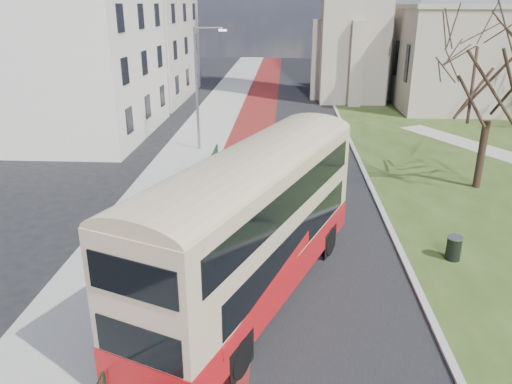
# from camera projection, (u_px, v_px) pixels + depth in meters

# --- Properties ---
(ground) EXTENTS (160.00, 160.00, 0.00)m
(ground) POSITION_uv_depth(u_px,v_px,m) (243.00, 297.00, 17.13)
(ground) COLOR black
(ground) RESTS_ON ground
(road_carriageway) EXTENTS (9.00, 120.00, 0.01)m
(road_carriageway) POSITION_uv_depth(u_px,v_px,m) (287.00, 144.00, 35.72)
(road_carriageway) COLOR black
(road_carriageway) RESTS_ON ground
(bus_lane) EXTENTS (3.40, 120.00, 0.01)m
(bus_lane) POSITION_uv_depth(u_px,v_px,m) (249.00, 144.00, 35.87)
(bus_lane) COLOR #591414
(bus_lane) RESTS_ON ground
(pavement_west) EXTENTS (4.00, 120.00, 0.12)m
(pavement_west) POSITION_uv_depth(u_px,v_px,m) (197.00, 142.00, 36.06)
(pavement_west) COLOR gray
(pavement_west) RESTS_ON ground
(kerb_west) EXTENTS (0.25, 120.00, 0.13)m
(kerb_west) POSITION_uv_depth(u_px,v_px,m) (224.00, 142.00, 35.94)
(kerb_west) COLOR #999993
(kerb_west) RESTS_ON ground
(kerb_east) EXTENTS (0.25, 80.00, 0.13)m
(kerb_east) POSITION_uv_depth(u_px,v_px,m) (348.00, 137.00, 37.31)
(kerb_east) COLOR #999993
(kerb_east) RESTS_ON ground
(pedestrian_railing) EXTENTS (0.07, 24.00, 1.12)m
(pedestrian_railing) POSITION_uv_depth(u_px,v_px,m) (180.00, 231.00, 20.83)
(pedestrian_railing) COLOR #0D3C1E
(pedestrian_railing) RESTS_ON ground
(street_block_near) EXTENTS (10.30, 14.30, 13.00)m
(street_block_near) POSITION_uv_depth(u_px,v_px,m) (75.00, 47.00, 36.13)
(street_block_near) COLOR silver
(street_block_near) RESTS_ON ground
(street_block_far) EXTENTS (10.30, 16.30, 11.50)m
(street_block_far) POSITION_uv_depth(u_px,v_px,m) (138.00, 42.00, 51.33)
(street_block_far) COLOR #BBAF9E
(street_block_far) RESTS_ON ground
(streetlamp) EXTENTS (2.13, 0.18, 8.00)m
(streetlamp) POSITION_uv_depth(u_px,v_px,m) (199.00, 83.00, 32.55)
(streetlamp) COLOR gray
(streetlamp) RESTS_ON pavement_west
(bus) EXTENTS (7.16, 12.22, 5.04)m
(bus) POSITION_uv_depth(u_px,v_px,m) (254.00, 220.00, 16.14)
(bus) COLOR #B21014
(bus) RESTS_ON ground
(winter_tree_near) EXTENTS (8.14, 8.14, 9.46)m
(winter_tree_near) POSITION_uv_depth(u_px,v_px,m) (496.00, 64.00, 24.96)
(winter_tree_near) COLOR black
(winter_tree_near) RESTS_ON grass_green
(litter_bin) EXTENTS (0.72, 0.72, 0.98)m
(litter_bin) POSITION_uv_depth(u_px,v_px,m) (454.00, 248.00, 19.41)
(litter_bin) COLOR black
(litter_bin) RESTS_ON grass_green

